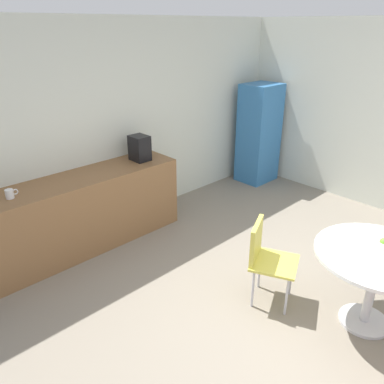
% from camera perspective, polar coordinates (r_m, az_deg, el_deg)
% --- Properties ---
extents(ground_plane, '(6.00, 6.00, 0.00)m').
position_cam_1_polar(ground_plane, '(3.70, 17.21, -19.69)').
color(ground_plane, gray).
extents(wall_back, '(6.00, 0.10, 2.60)m').
position_cam_1_polar(wall_back, '(4.96, -12.26, 9.63)').
color(wall_back, silver).
rests_on(wall_back, ground_plane).
extents(counter_block, '(2.46, 0.60, 0.90)m').
position_cam_1_polar(counter_block, '(4.65, -16.27, -3.04)').
color(counter_block, brown).
rests_on(counter_block, ground_plane).
extents(locker_cabinet, '(0.60, 0.50, 1.63)m').
position_cam_1_polar(locker_cabinet, '(6.46, 10.10, 8.69)').
color(locker_cabinet, '#3372B2').
rests_on(locker_cabinet, ground_plane).
extents(round_table, '(1.06, 1.06, 0.74)m').
position_cam_1_polar(round_table, '(3.63, 26.22, -10.28)').
color(round_table, silver).
rests_on(round_table, ground_plane).
extents(chair_yellow, '(0.56, 0.56, 0.83)m').
position_cam_1_polar(chair_yellow, '(3.66, 11.01, -9.11)').
color(chair_yellow, silver).
rests_on(chair_yellow, ground_plane).
extents(fruit_bowl, '(0.20, 0.20, 0.11)m').
position_cam_1_polar(fruit_bowl, '(3.60, 27.11, -7.20)').
color(fruit_bowl, silver).
rests_on(fruit_bowl, round_table).
extents(mug_white, '(0.13, 0.08, 0.09)m').
position_cam_1_polar(mug_white, '(4.17, -25.93, -0.25)').
color(mug_white, white).
rests_on(mug_white, counter_block).
extents(mug_green, '(0.13, 0.08, 0.09)m').
position_cam_1_polar(mug_green, '(4.87, -8.44, 5.33)').
color(mug_green, '#3F66BF').
rests_on(mug_green, counter_block).
extents(coffee_maker, '(0.20, 0.24, 0.32)m').
position_cam_1_polar(coffee_maker, '(4.84, -7.95, 6.62)').
color(coffee_maker, black).
rests_on(coffee_maker, counter_block).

